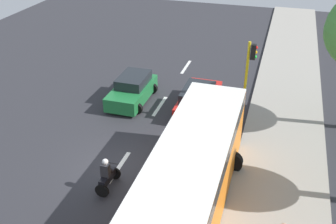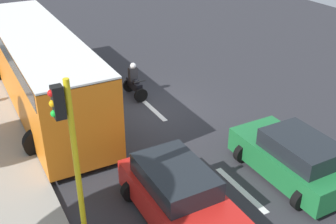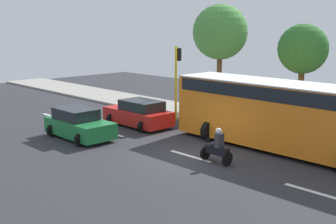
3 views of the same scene
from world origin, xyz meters
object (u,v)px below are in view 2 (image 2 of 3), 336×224
motorcycle (134,83)px  car_red (180,197)px  city_bus (40,65)px  traffic_light_corner (70,144)px  car_green (293,158)px

motorcycle → car_red: bearing=74.5°
city_bus → motorcycle: bearing=166.5°
car_red → motorcycle: motorcycle is taller
car_red → city_bus: (1.54, -8.46, 1.13)m
city_bus → traffic_light_corner: bearing=82.3°
traffic_light_corner → city_bus: bearing=-97.7°
car_red → city_bus: bearing=-79.7°
car_red → traffic_light_corner: 3.46m
traffic_light_corner → motorcycle: bearing=-123.6°
motorcycle → traffic_light_corner: 8.83m
city_bus → traffic_light_corner: 8.13m
city_bus → motorcycle: size_ratio=7.19×
city_bus → motorcycle: city_bus is taller
car_red → traffic_light_corner: bearing=-10.5°
car_green → motorcycle: size_ratio=2.62×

